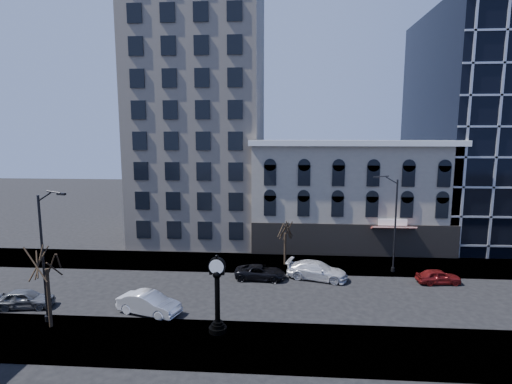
# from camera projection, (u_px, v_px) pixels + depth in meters

# --- Properties ---
(ground) EXTENTS (160.00, 160.00, 0.00)m
(ground) POSITION_uv_depth(u_px,v_px,m) (229.00, 294.00, 33.17)
(ground) COLOR black
(ground) RESTS_ON ground
(sidewalk_far) EXTENTS (160.00, 6.00, 0.12)m
(sidewalk_far) POSITION_uv_depth(u_px,v_px,m) (239.00, 262.00, 41.06)
(sidewalk_far) COLOR gray
(sidewalk_far) RESTS_ON ground
(sidewalk_near) EXTENTS (160.00, 6.00, 0.12)m
(sidewalk_near) POSITION_uv_depth(u_px,v_px,m) (211.00, 343.00, 25.27)
(sidewalk_near) COLOR gray
(sidewalk_near) RESTS_ON ground
(cream_tower) EXTENTS (15.90, 15.40, 42.50)m
(cream_tower) POSITION_uv_depth(u_px,v_px,m) (199.00, 83.00, 49.40)
(cream_tower) COLOR beige
(cream_tower) RESTS_ON ground
(victorian_row) EXTENTS (22.60, 11.19, 12.50)m
(victorian_row) POSITION_uv_depth(u_px,v_px,m) (348.00, 195.00, 47.11)
(victorian_row) COLOR #9F9583
(victorian_row) RESTS_ON ground
(glass_office) EXTENTS (20.00, 20.15, 28.00)m
(glass_office) POSITION_uv_depth(u_px,v_px,m) (507.00, 127.00, 49.45)
(glass_office) COLOR black
(glass_office) RESTS_ON ground
(street_clock) EXTENTS (1.21, 1.21, 5.33)m
(street_clock) POSITION_uv_depth(u_px,v_px,m) (217.00, 297.00, 26.27)
(street_clock) COLOR black
(street_clock) RESTS_ON sidewalk_near
(street_lamp_near) EXTENTS (2.44, 0.74, 9.52)m
(street_lamp_near) POSITION_uv_depth(u_px,v_px,m) (49.00, 222.00, 26.85)
(street_lamp_near) COLOR black
(street_lamp_near) RESTS_ON sidewalk_near
(street_lamp_far) EXTENTS (2.41, 0.69, 9.39)m
(street_lamp_far) POSITION_uv_depth(u_px,v_px,m) (389.00, 198.00, 37.30)
(street_lamp_far) COLOR black
(street_lamp_far) RESTS_ON sidewalk_far
(bare_tree_near) EXTENTS (3.87, 3.87, 6.64)m
(bare_tree_near) POSITION_uv_depth(u_px,v_px,m) (46.00, 256.00, 26.59)
(bare_tree_near) COLOR #2F2317
(bare_tree_near) RESTS_ON sidewalk_near
(bare_tree_far) EXTENTS (3.03, 3.03, 5.20)m
(bare_tree_far) POSITION_uv_depth(u_px,v_px,m) (285.00, 226.00, 39.70)
(bare_tree_far) COLOR #2F2317
(bare_tree_far) RESTS_ON sidewalk_far
(car_near_a) EXTENTS (4.37, 2.27, 1.42)m
(car_near_a) POSITION_uv_depth(u_px,v_px,m) (25.00, 299.00, 30.48)
(car_near_a) COLOR #595B60
(car_near_a) RESTS_ON ground
(car_near_b) EXTENTS (5.09, 3.03, 1.58)m
(car_near_b) POSITION_uv_depth(u_px,v_px,m) (149.00, 303.00, 29.44)
(car_near_b) COLOR silver
(car_near_b) RESTS_ON ground
(car_far_a) EXTENTS (4.72, 2.35, 1.28)m
(car_far_a) POSITION_uv_depth(u_px,v_px,m) (260.00, 272.00, 36.41)
(car_far_a) COLOR black
(car_far_a) RESTS_ON ground
(car_far_b) EXTENTS (5.93, 3.65, 1.60)m
(car_far_b) POSITION_uv_depth(u_px,v_px,m) (317.00, 270.00, 36.45)
(car_far_b) COLOR silver
(car_far_b) RESTS_ON ground
(car_far_c) EXTENTS (3.91, 1.88, 1.29)m
(car_far_c) POSITION_uv_depth(u_px,v_px,m) (438.00, 277.00, 35.35)
(car_far_c) COLOR maroon
(car_far_c) RESTS_ON ground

